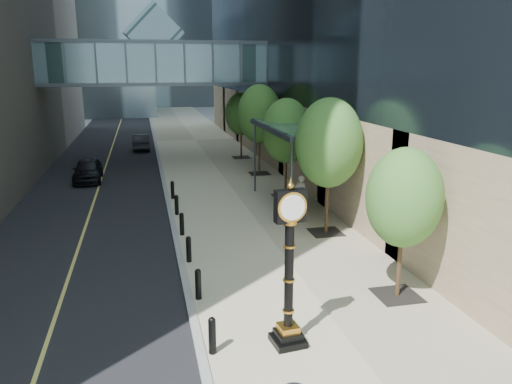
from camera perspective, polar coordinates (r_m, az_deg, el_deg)
ground at (r=13.40m, az=7.84°, el=-18.82°), size 320.00×320.00×0.00m
road at (r=51.07m, az=-15.97°, el=5.42°), size 8.00×180.00×0.02m
sidewalk at (r=51.25m, az=-6.97°, el=5.91°), size 8.00×180.00×0.06m
curb at (r=51.00m, az=-11.47°, el=5.70°), size 0.25×180.00×0.07m
skywalk at (r=38.49m, az=-11.49°, el=14.53°), size 17.00×4.20×5.80m
entrance_canopy at (r=25.82m, az=4.50°, el=7.26°), size 3.00×8.00×4.38m
bollard_row at (r=20.66m, az=-8.11°, el=-5.10°), size 0.20×16.20×0.90m
street_trees at (r=28.28m, az=3.20°, el=7.21°), size 2.96×28.45×6.09m
street_clock at (r=13.10m, az=3.78°, el=-9.67°), size 0.92×0.92×4.43m
pedestrian at (r=25.66m, az=5.11°, el=-0.10°), size 0.69×0.46×1.84m
car_near at (r=34.20m, az=-18.67°, el=2.41°), size 1.80×4.33×1.47m
car_far at (r=46.14m, az=-12.97°, el=5.61°), size 1.50×4.21×1.38m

